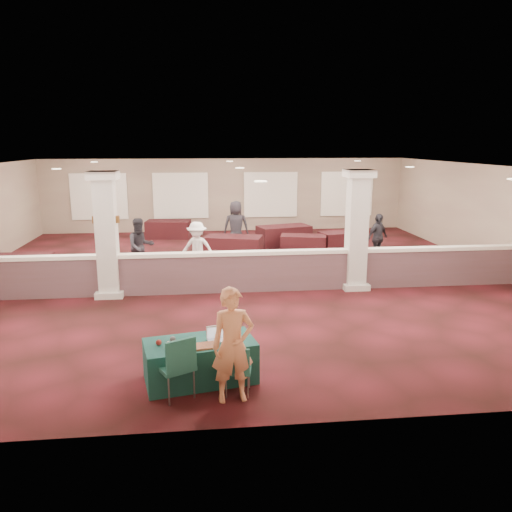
{
  "coord_description": "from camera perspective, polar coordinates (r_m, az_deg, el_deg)",
  "views": [
    {
      "loc": [
        -1.1,
        -14.24,
        3.89
      ],
      "look_at": [
        0.24,
        -2.0,
        1.08
      ],
      "focal_mm": 35.0,
      "sensor_mm": 36.0,
      "label": 1
    }
  ],
  "objects": [
    {
      "name": "woman",
      "position": [
        7.66,
        -2.67,
        -10.14
      ],
      "size": [
        0.7,
        0.51,
        1.79
      ],
      "primitive_type": "imported",
      "rotation": [
        0.0,
        0.0,
        0.13
      ],
      "color": "#EF9C67",
      "rests_on": "ground"
    },
    {
      "name": "far_table_back_center",
      "position": [
        19.07,
        3.2,
        2.28
      ],
      "size": [
        2.15,
        1.47,
        0.79
      ],
      "primitive_type": "cube",
      "rotation": [
        0.0,
        0.0,
        0.27
      ],
      "color": "black",
      "rests_on": "ground"
    },
    {
      "name": "wall_right",
      "position": [
        17.05,
        26.12,
        3.83
      ],
      "size": [
        0.04,
        16.0,
        3.2
      ],
      "primitive_type": "cube",
      "color": "#7E6457",
      "rests_on": "ground"
    },
    {
      "name": "laptop_screen",
      "position": [
        8.44,
        -4.65,
        -8.58
      ],
      "size": [
        0.31,
        0.07,
        0.21
      ],
      "primitive_type": "cube",
      "rotation": [
        0.0,
        0.0,
        0.2
      ],
      "color": "silver",
      "rests_on": "near_table"
    },
    {
      "name": "scissors",
      "position": [
        8.27,
        -1.85,
        -9.88
      ],
      "size": [
        0.12,
        0.05,
        0.01
      ],
      "primitive_type": "cube",
      "rotation": [
        0.0,
        0.0,
        0.2
      ],
      "color": "red",
      "rests_on": "near_table"
    },
    {
      "name": "wall_back",
      "position": [
        22.38,
        -3.44,
        6.97
      ],
      "size": [
        16.0,
        0.04,
        3.2
      ],
      "primitive_type": "cube",
      "color": "#7E6457",
      "rests_on": "ground"
    },
    {
      "name": "screen_glow",
      "position": [
        8.44,
        -4.64,
        -8.69
      ],
      "size": [
        0.28,
        0.06,
        0.18
      ],
      "primitive_type": "cube",
      "rotation": [
        0.0,
        0.0,
        0.2
      ],
      "color": "silver",
      "rests_on": "near_table"
    },
    {
      "name": "conf_chair_main",
      "position": [
        7.94,
        -2.13,
        -12.5
      ],
      "size": [
        0.47,
        0.47,
        0.83
      ],
      "rotation": [
        0.0,
        0.0,
        -0.15
      ],
      "color": "#1C5345",
      "rests_on": "ground"
    },
    {
      "name": "attendee_d",
      "position": [
        18.03,
        -2.29,
        3.4
      ],
      "size": [
        0.96,
        0.57,
        1.86
      ],
      "primitive_type": "imported",
      "rotation": [
        0.0,
        0.0,
        3.05
      ],
      "color": "black",
      "rests_on": "ground"
    },
    {
      "name": "wall_front",
      "position": [
        6.74,
        3.54,
        -7.03
      ],
      "size": [
        16.0,
        0.04,
        3.2
      ],
      "primitive_type": "cube",
      "color": "#7E6457",
      "rests_on": "ground"
    },
    {
      "name": "attendee_b",
      "position": [
        14.91,
        -6.74,
        0.83
      ],
      "size": [
        1.11,
        0.69,
        1.61
      ],
      "primitive_type": "imported",
      "rotation": [
        0.0,
        0.0,
        -0.22
      ],
      "color": "silver",
      "rests_on": "ground"
    },
    {
      "name": "ceiling",
      "position": [
        14.3,
        -1.87,
        10.09
      ],
      "size": [
        16.0,
        16.0,
        0.02
      ],
      "primitive_type": "cube",
      "color": "white",
      "rests_on": "wall_back"
    },
    {
      "name": "far_table_front_center",
      "position": [
        17.06,
        -2.6,
        1.0
      ],
      "size": [
        2.1,
        1.45,
        0.77
      ],
      "primitive_type": "cube",
      "rotation": [
        0.0,
        0.0,
        -0.28
      ],
      "color": "black",
      "rests_on": "ground"
    },
    {
      "name": "laptop_base",
      "position": [
        8.38,
        -4.47,
        -9.56
      ],
      "size": [
        0.35,
        0.27,
        0.02
      ],
      "primitive_type": "cube",
      "rotation": [
        0.0,
        0.0,
        0.2
      ],
      "color": "silver",
      "rests_on": "near_table"
    },
    {
      "name": "attendee_a",
      "position": [
        15.29,
        -13.05,
        1.06
      ],
      "size": [
        0.93,
        0.74,
        1.7
      ],
      "primitive_type": "imported",
      "rotation": [
        0.0,
        0.0,
        0.4
      ],
      "color": "black",
      "rests_on": "ground"
    },
    {
      "name": "column_left",
      "position": [
        13.16,
        -16.69,
        2.46
      ],
      "size": [
        0.72,
        0.72,
        3.2
      ],
      "color": "beige",
      "rests_on": "ground"
    },
    {
      "name": "attendee_c",
      "position": [
        17.06,
        13.72,
        2.05
      ],
      "size": [
        1.03,
        0.88,
        1.6
      ],
      "primitive_type": "imported",
      "rotation": [
        0.0,
        0.0,
        0.57
      ],
      "color": "black",
      "rests_on": "ground"
    },
    {
      "name": "yarn_cream",
      "position": [
        8.2,
        -9.95,
        -9.93
      ],
      "size": [
        0.1,
        0.1,
        0.1
      ],
      "primitive_type": "sphere",
      "color": "beige",
      "rests_on": "near_table"
    },
    {
      "name": "ground",
      "position": [
        14.8,
        -1.78,
        -2.38
      ],
      "size": [
        16.0,
        16.0,
        0.0
      ],
      "primitive_type": "plane",
      "color": "#441116",
      "rests_on": "ground"
    },
    {
      "name": "knitting",
      "position": [
        8.17,
        -5.79,
        -10.17
      ],
      "size": [
        0.43,
        0.35,
        0.03
      ],
      "primitive_type": "cube",
      "rotation": [
        0.0,
        0.0,
        0.2
      ],
      "color": "#AE4E1B",
      "rests_on": "near_table"
    },
    {
      "name": "sconce_right",
      "position": [
        13.05,
        -15.58,
        4.07
      ],
      "size": [
        0.12,
        0.12,
        0.18
      ],
      "color": "brown",
      "rests_on": "column_left"
    },
    {
      "name": "yarn_grey",
      "position": [
        8.4,
        -9.5,
        -9.36
      ],
      "size": [
        0.1,
        0.1,
        0.1
      ],
      "primitive_type": "sphere",
      "color": "#535459",
      "rests_on": "near_table"
    },
    {
      "name": "far_table_front_right",
      "position": [
        17.97,
        5.42,
        1.36
      ],
      "size": [
        1.74,
        1.14,
        0.65
      ],
      "primitive_type": "cube",
      "rotation": [
        0.0,
        0.0,
        -0.23
      ],
      "color": "black",
      "rests_on": "ground"
    },
    {
      "name": "yarn_red",
      "position": [
        8.31,
        -11.06,
        -9.68
      ],
      "size": [
        0.09,
        0.09,
        0.09
      ],
      "primitive_type": "sphere",
      "color": "maroon",
      "rests_on": "near_table"
    },
    {
      "name": "far_table_front_left",
      "position": [
        15.86,
        -25.5,
        -1.24
      ],
      "size": [
        1.85,
        0.97,
        0.74
      ],
      "primitive_type": "cube",
      "rotation": [
        0.0,
        0.0,
        -0.04
      ],
      "color": "black",
      "rests_on": "ground"
    },
    {
      "name": "far_table_back_right",
      "position": [
        18.73,
        9.82,
        1.73
      ],
      "size": [
        1.82,
        1.23,
        0.67
      ],
      "primitive_type": "cube",
      "rotation": [
        0.0,
        0.0,
        0.26
      ],
      "color": "black",
      "rests_on": "ground"
    },
    {
      "name": "conf_chair_side",
      "position": [
        7.88,
        -8.95,
        -11.93
      ],
      "size": [
        0.69,
        0.69,
        1.02
      ],
      "rotation": [
        0.0,
        0.0,
        0.49
      ],
      "color": "#1C5345",
      "rests_on": "ground"
    },
    {
      "name": "near_table",
      "position": [
        8.51,
        -6.4,
        -11.83
      ],
      "size": [
        1.94,
        1.23,
        0.69
      ],
      "primitive_type": "cube",
      "rotation": [
        0.0,
        0.0,
        0.2
      ],
      "color": "#103D36",
      "rests_on": "ground"
    },
    {
      "name": "partition_wall",
      "position": [
        13.21,
        -1.28,
        -1.7
      ],
      "size": [
        15.6,
        0.28,
        1.1
      ],
      "color": "brown",
      "rests_on": "ground"
    },
    {
      "name": "far_table_back_left",
      "position": [
        21.08,
        -9.99,
        3.03
      ],
      "size": [
        1.88,
        1.12,
        0.72
      ],
      "primitive_type": "cube",
      "rotation": [
        0.0,
        0.0,
        -0.13
      ],
      "color": "black",
      "rests_on": "ground"
    },
    {
      "name": "column_right",
      "position": [
        13.57,
        11.43,
        3.05
      ],
      "size": [
        0.72,
        0.72,
        3.2
      ],
      "color": "beige",
      "rests_on": "ground"
    },
    {
      "name": "sconce_left",
      "position": [
        13.16,
        -17.99,
        3.97
      ],
      "size": [
        0.12,
        0.12,
        0.18
      ],
      "color": "brown",
      "rests_on": "column_left"
    }
  ]
}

